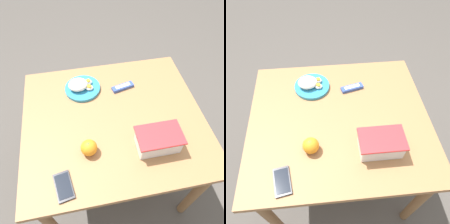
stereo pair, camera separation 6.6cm
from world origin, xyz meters
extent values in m
plane|color=#4C4742|center=(0.00, 0.00, 0.00)|extent=(10.00, 10.00, 0.00)
cube|color=#996B42|center=(0.00, 0.00, 0.69)|extent=(0.94, 0.83, 0.03)
cylinder|color=brown|center=(-0.41, -0.36, 0.34)|extent=(0.05, 0.05, 0.68)
cylinder|color=brown|center=(0.41, -0.36, 0.34)|extent=(0.05, 0.05, 0.68)
cylinder|color=brown|center=(-0.41, 0.36, 0.34)|extent=(0.05, 0.05, 0.68)
cylinder|color=brown|center=(0.41, 0.36, 0.34)|extent=(0.05, 0.05, 0.68)
cube|color=white|center=(-0.17, 0.20, 0.75)|extent=(0.19, 0.12, 0.09)
cube|color=beige|center=(-0.17, 0.20, 0.73)|extent=(0.18, 0.11, 0.05)
cube|color=red|center=(-0.17, 0.20, 0.80)|extent=(0.21, 0.13, 0.01)
ellipsoid|color=tan|center=(-0.22, 0.19, 0.75)|extent=(0.06, 0.06, 0.03)
ellipsoid|color=tan|center=(-0.17, 0.19, 0.75)|extent=(0.06, 0.05, 0.03)
ellipsoid|color=tan|center=(-0.12, 0.20, 0.75)|extent=(0.05, 0.04, 0.03)
sphere|color=orange|center=(0.15, 0.17, 0.75)|extent=(0.08, 0.08, 0.08)
cylinder|color=#4C662D|center=(0.15, 0.17, 0.78)|extent=(0.01, 0.01, 0.00)
cylinder|color=teal|center=(0.14, -0.23, 0.72)|extent=(0.20, 0.20, 0.02)
ellipsoid|color=white|center=(0.16, -0.23, 0.75)|extent=(0.11, 0.10, 0.05)
ellipsoid|color=white|center=(0.10, -0.25, 0.74)|extent=(0.04, 0.03, 0.02)
cylinder|color=#F4A823|center=(0.10, -0.25, 0.75)|extent=(0.02, 0.02, 0.01)
ellipsoid|color=white|center=(0.10, -0.21, 0.74)|extent=(0.04, 0.03, 0.02)
cylinder|color=#F4A823|center=(0.10, -0.21, 0.75)|extent=(0.02, 0.02, 0.01)
cube|color=#334C9E|center=(-0.09, -0.20, 0.72)|extent=(0.13, 0.07, 0.02)
cube|color=white|center=(-0.09, -0.20, 0.73)|extent=(0.09, 0.04, 0.00)
cube|color=#232328|center=(0.28, 0.32, 0.71)|extent=(0.09, 0.14, 0.01)
cube|color=black|center=(0.28, 0.32, 0.72)|extent=(0.08, 0.12, 0.00)
camera|label=1|loc=(0.14, 0.66, 1.63)|focal=35.00mm
camera|label=2|loc=(0.07, 0.67, 1.63)|focal=35.00mm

